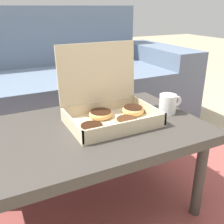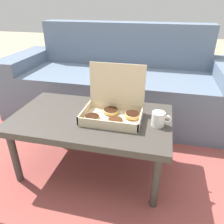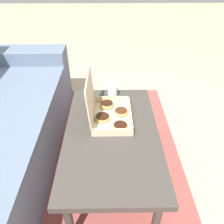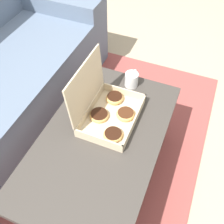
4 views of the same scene
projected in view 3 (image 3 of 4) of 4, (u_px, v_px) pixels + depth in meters
name	position (u px, v px, depth m)	size (l,w,h in m)	color
ground_plane	(102.00, 174.00, 1.59)	(12.00, 12.00, 0.00)	tan
area_rug	(60.00, 174.00, 1.58)	(2.28, 1.80, 0.01)	#994742
coffee_table	(112.00, 137.00, 1.36)	(0.98, 0.57, 0.41)	#3D3833
pastry_box	(108.00, 111.00, 1.41)	(0.35, 0.27, 0.31)	beige
coffee_mug	(113.00, 91.00, 1.64)	(0.11, 0.07, 0.08)	white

